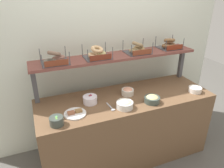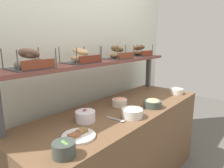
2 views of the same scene
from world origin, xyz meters
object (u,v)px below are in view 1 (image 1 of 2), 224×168
object	(u,v)px
bagel_basket_plain	(97,54)
serving_plate_white	(75,113)
bowl_hummus	(152,99)
bagel_basket_poppy	(55,59)
bagel_basket_everything	(137,49)
bowl_veggie_mix	(57,121)
bagel_basket_cinnamon_raisin	(169,45)
bowl_lox_spread	(128,91)
serving_spoon_near_plate	(111,108)
bowl_cream_cheese	(195,89)
bowl_potato_salad	(125,104)
bowl_beet_salad	(90,99)

from	to	relation	value
bagel_basket_plain	serving_plate_white	bearing A→B (deg)	-134.41
bowl_hummus	bagel_basket_plain	distance (m)	0.79
bagel_basket_poppy	bagel_basket_everything	xyz separation A→B (m)	(0.98, 0.00, 0.00)
bagel_basket_poppy	bowl_veggie_mix	bearing A→B (deg)	-101.71
bowl_hummus	bagel_basket_cinnamon_raisin	bearing A→B (deg)	43.77
bowl_lox_spread	bagel_basket_everything	distance (m)	0.53
bagel_basket_cinnamon_raisin	bowl_veggie_mix	bearing A→B (deg)	-161.42
bowl_hummus	serving_spoon_near_plate	size ratio (longest dim) A/B	0.98
bowl_cream_cheese	serving_plate_white	xyz separation A→B (m)	(-1.46, 0.06, -0.03)
serving_spoon_near_plate	bagel_basket_plain	size ratio (longest dim) A/B	0.60
serving_plate_white	bagel_basket_plain	size ratio (longest dim) A/B	0.77
serving_plate_white	bagel_basket_everything	size ratio (longest dim) A/B	0.77
bowl_potato_salad	bagel_basket_everything	size ratio (longest dim) A/B	0.61
serving_spoon_near_plate	bagel_basket_everything	xyz separation A→B (m)	(0.50, 0.42, 0.47)
bowl_hummus	serving_plate_white	world-z (taller)	bowl_hummus
bowl_beet_salad	bagel_basket_cinnamon_raisin	world-z (taller)	bagel_basket_cinnamon_raisin
bowl_potato_salad	serving_plate_white	bearing A→B (deg)	172.01
bowl_hummus	bowl_potato_salad	world-z (taller)	bowl_potato_salad
bowl_hummus	bowl_beet_salad	distance (m)	0.68
bowl_beet_salad	bagel_basket_everything	bearing A→B (deg)	18.33
bagel_basket_plain	bagel_basket_everything	distance (m)	0.51
bagel_basket_plain	bagel_basket_cinnamon_raisin	distance (m)	0.98
bagel_basket_poppy	bagel_basket_cinnamon_raisin	distance (m)	1.45
bowl_hummus	bagel_basket_plain	bearing A→B (deg)	135.43
serving_plate_white	bagel_basket_plain	world-z (taller)	bagel_basket_plain
serving_plate_white	bagel_basket_poppy	xyz separation A→B (m)	(-0.09, 0.38, 0.47)
bowl_lox_spread	serving_spoon_near_plate	world-z (taller)	bowl_lox_spread
bowl_hummus	bowl_cream_cheese	size ratio (longest dim) A/B	1.12
bagel_basket_everything	bowl_beet_salad	bearing A→B (deg)	-161.67
bowl_veggie_mix	bagel_basket_plain	world-z (taller)	bagel_basket_plain
bowl_veggie_mix	bagel_basket_cinnamon_raisin	bearing A→B (deg)	18.58
bowl_veggie_mix	bagel_basket_plain	size ratio (longest dim) A/B	0.45
bowl_beet_salad	serving_plate_white	distance (m)	0.26
bowl_cream_cheese	bagel_basket_plain	bearing A→B (deg)	157.82
bowl_potato_salad	bagel_basket_plain	world-z (taller)	bagel_basket_plain
bowl_lox_spread	bagel_basket_cinnamon_raisin	xyz separation A→B (m)	(0.69, 0.23, 0.44)
bowl_potato_salad	bagel_basket_cinnamon_raisin	xyz separation A→B (m)	(0.84, 0.49, 0.43)
bowl_lox_spread	bagel_basket_plain	bearing A→B (deg)	146.03
bowl_cream_cheese	bagel_basket_everything	distance (m)	0.85
bowl_beet_salad	bagel_basket_plain	world-z (taller)	bagel_basket_plain
bowl_veggie_mix	bowl_potato_salad	size ratio (longest dim) A/B	0.74
bowl_beet_salad	bagel_basket_plain	distance (m)	0.52
bowl_cream_cheese	bowl_beet_salad	bearing A→B (deg)	170.08
bowl_hummus	bagel_basket_everything	size ratio (longest dim) A/B	0.59
bowl_cream_cheese	bagel_basket_plain	xyz separation A→B (m)	(-1.08, 0.44, 0.44)
bowl_hummus	serving_spoon_near_plate	bearing A→B (deg)	174.59
bowl_potato_salad	serving_plate_white	xyz separation A→B (m)	(-0.52, 0.07, -0.03)
bowl_veggie_mix	bowl_cream_cheese	world-z (taller)	bowl_veggie_mix
bowl_potato_salad	serving_plate_white	distance (m)	0.52
bagel_basket_everything	bowl_potato_salad	bearing A→B (deg)	-128.81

